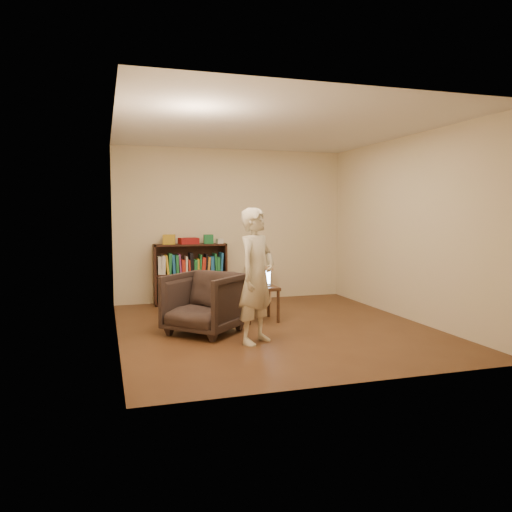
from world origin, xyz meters
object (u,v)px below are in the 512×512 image
object	(u,v)px
stool	(259,274)
laptop	(260,282)
armchair	(204,303)
side_table	(259,292)
person	(256,276)
bookshelf	(190,277)

from	to	relation	value
stool	laptop	bearing A→B (deg)	-106.56
stool	armchair	distance (m)	2.47
laptop	armchair	bearing A→B (deg)	-85.68
stool	laptop	xyz separation A→B (m)	(-0.45, -1.50, 0.08)
side_table	laptop	distance (m)	0.15
person	bookshelf	bearing A→B (deg)	57.20
laptop	person	distance (m)	1.28
laptop	person	world-z (taller)	person
side_table	bookshelf	bearing A→B (deg)	113.52
armchair	side_table	distance (m)	1.02
stool	laptop	distance (m)	1.57
armchair	side_table	size ratio (longest dim) A/B	1.73
armchair	side_table	world-z (taller)	armchair
laptop	stool	bearing A→B (deg)	136.82
stool	laptop	world-z (taller)	laptop
person	side_table	bearing A→B (deg)	31.62
stool	person	distance (m)	2.84
side_table	person	bearing A→B (deg)	-109.12
bookshelf	side_table	xyz separation A→B (m)	(0.70, -1.62, -0.03)
side_table	laptop	size ratio (longest dim) A/B	1.30
bookshelf	side_table	bearing A→B (deg)	-66.48
bookshelf	stool	size ratio (longest dim) A/B	2.10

